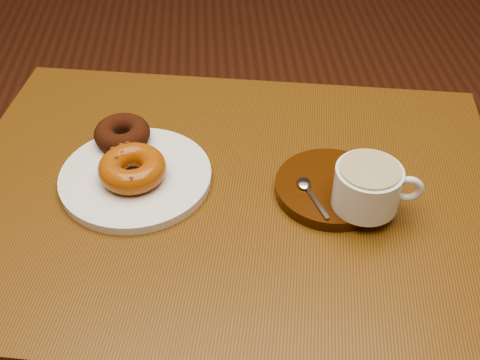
{
  "coord_description": "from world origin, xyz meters",
  "views": [
    {
      "loc": [
        0.16,
        -0.96,
        1.4
      ],
      "look_at": [
        0.2,
        -0.29,
        0.8
      ],
      "focal_mm": 45.0,
      "sensor_mm": 36.0,
      "label": 1
    }
  ],
  "objects": [
    {
      "name": "donut_caramel",
      "position": [
        0.04,
        -0.27,
        0.82
      ],
      "size": [
        0.11,
        0.11,
        0.04
      ],
      "rotation": [
        0.0,
        0.0,
        0.08
      ],
      "color": "#9C4E11",
      "rests_on": "donut_plate"
    },
    {
      "name": "donut_plate",
      "position": [
        0.04,
        -0.26,
        0.79
      ],
      "size": [
        0.28,
        0.28,
        0.01
      ],
      "primitive_type": "cylinder",
      "rotation": [
        0.0,
        0.0,
        0.25
      ],
      "color": "white",
      "rests_on": "cafe_table"
    },
    {
      "name": "teaspoon",
      "position": [
        0.3,
        -0.31,
        0.8
      ],
      "size": [
        0.04,
        0.09,
        0.01
      ],
      "rotation": [
        0.0,
        0.0,
        0.29
      ],
      "color": "silver",
      "rests_on": "saucer"
    },
    {
      "name": "coffee_cup",
      "position": [
        0.38,
        -0.35,
        0.83
      ],
      "size": [
        0.13,
        0.09,
        0.07
      ],
      "rotation": [
        0.0,
        0.0,
        -0.18
      ],
      "color": "white",
      "rests_on": "saucer"
    },
    {
      "name": "donut_cinnamon",
      "position": [
        0.02,
        -0.18,
        0.81
      ],
      "size": [
        0.11,
        0.11,
        0.03
      ],
      "primitive_type": "torus",
      "rotation": [
        0.0,
        0.0,
        0.26
      ],
      "color": "#37170B",
      "rests_on": "donut_plate"
    },
    {
      "name": "cafe_table",
      "position": [
        0.18,
        -0.29,
        0.66
      ],
      "size": [
        0.93,
        0.76,
        0.78
      ],
      "rotation": [
        0.0,
        0.0,
        -0.17
      ],
      "color": "brown",
      "rests_on": "ground"
    },
    {
      "name": "saucer",
      "position": [
        0.34,
        -0.31,
        0.79
      ],
      "size": [
        0.19,
        0.19,
        0.02
      ],
      "primitive_type": "cylinder",
      "rotation": [
        0.0,
        0.0,
        -0.14
      ],
      "color": "#371A07",
      "rests_on": "cafe_table"
    },
    {
      "name": "ground",
      "position": [
        0.0,
        0.0,
        0.0
      ],
      "size": [
        6.0,
        6.0,
        0.0
      ],
      "primitive_type": "plane",
      "color": "brown",
      "rests_on": "ground"
    }
  ]
}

